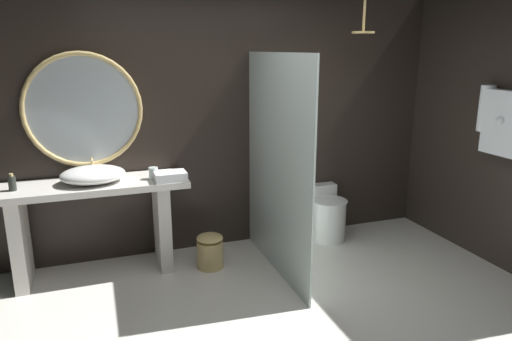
{
  "coord_description": "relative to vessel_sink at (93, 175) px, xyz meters",
  "views": [
    {
      "loc": [
        -1.2,
        -2.59,
        2.0
      ],
      "look_at": [
        0.02,
        0.88,
        1.03
      ],
      "focal_mm": 32.62,
      "sensor_mm": 36.0,
      "label": 1
    }
  ],
  "objects": [
    {
      "name": "hanging_bathrobe",
      "position": [
        3.46,
        -1.07,
        0.46
      ],
      "size": [
        0.2,
        0.62,
        0.64
      ],
      "color": "tan"
    },
    {
      "name": "back_wall_panel",
      "position": [
        1.25,
        0.34,
        0.36
      ],
      "size": [
        4.8,
        0.1,
        2.6
      ],
      "primitive_type": "cube",
      "color": "black",
      "rests_on": "ground_plane"
    },
    {
      "name": "folded_hand_towel",
      "position": [
        0.65,
        -0.16,
        -0.03
      ],
      "size": [
        0.28,
        0.2,
        0.08
      ],
      "primitive_type": "cube",
      "rotation": [
        0.0,
        0.0,
        0.01
      ],
      "color": "white",
      "rests_on": "vanity_counter"
    },
    {
      "name": "soap_dispenser",
      "position": [
        -0.63,
        -0.03,
        -0.01
      ],
      "size": [
        0.06,
        0.06,
        0.15
      ],
      "color": "#282D28",
      "rests_on": "vanity_counter"
    },
    {
      "name": "side_wall_right",
      "position": [
        3.6,
        -0.8,
        0.36
      ],
      "size": [
        0.1,
        2.47,
        2.6
      ],
      "primitive_type": "cube",
      "color": "black",
      "rests_on": "ground_plane"
    },
    {
      "name": "shower_glass_panel",
      "position": [
        1.55,
        -0.45,
        0.05
      ],
      "size": [
        0.02,
        1.48,
        1.97
      ],
      "primitive_type": "cube",
      "color": "silver",
      "rests_on": "ground_plane"
    },
    {
      "name": "vanity_counter",
      "position": [
        -0.03,
        0.01,
        -0.36
      ],
      "size": [
        1.68,
        0.53,
        0.87
      ],
      "color": "silver",
      "rests_on": "ground_plane"
    },
    {
      "name": "toilet",
      "position": [
        2.34,
        0.06,
        -0.67
      ],
      "size": [
        0.36,
        0.53,
        0.56
      ],
      "color": "white",
      "rests_on": "ground_plane"
    },
    {
      "name": "tumbler_cup",
      "position": [
        0.51,
        -0.05,
        -0.02
      ],
      "size": [
        0.08,
        0.08,
        0.11
      ],
      "primitive_type": "cylinder",
      "color": "silver",
      "rests_on": "vanity_counter"
    },
    {
      "name": "waste_bin",
      "position": [
        0.97,
        -0.21,
        -0.77
      ],
      "size": [
        0.25,
        0.25,
        0.33
      ],
      "color": "tan",
      "rests_on": "ground_plane"
    },
    {
      "name": "vessel_sink",
      "position": [
        0.0,
        0.0,
        0.0
      ],
      "size": [
        0.55,
        0.45,
        0.18
      ],
      "color": "white",
      "rests_on": "vanity_counter"
    },
    {
      "name": "rain_shower_head",
      "position": [
        2.48,
        -0.23,
        1.24
      ],
      "size": [
        0.21,
        0.21,
        0.36
      ],
      "color": "tan"
    },
    {
      "name": "round_wall_mirror",
      "position": [
        -0.03,
        0.25,
        0.53
      ],
      "size": [
        1.03,
        0.04,
        1.03
      ],
      "color": "tan"
    }
  ]
}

